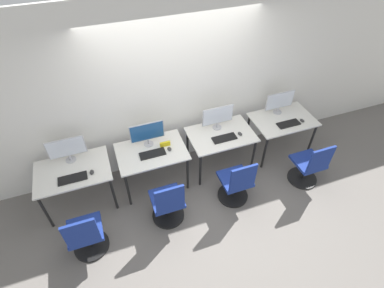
{
  "coord_description": "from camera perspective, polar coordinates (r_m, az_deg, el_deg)",
  "views": [
    {
      "loc": [
        -1.09,
        -2.88,
        3.88
      ],
      "look_at": [
        0.0,
        0.14,
        0.87
      ],
      "focal_mm": 28.0,
      "sensor_mm": 36.0,
      "label": 1
    }
  ],
  "objects": [
    {
      "name": "mouse_far_right",
      "position": [
        5.37,
        20.26,
        4.22
      ],
      "size": [
        0.06,
        0.09,
        0.03
      ],
      "color": "#333333",
      "rests_on": "desk_far_right"
    },
    {
      "name": "desk_right",
      "position": [
        4.88,
        5.52,
        1.21
      ],
      "size": [
        1.04,
        0.71,
        0.72
      ],
      "color": "silver",
      "rests_on": "ground_plane"
    },
    {
      "name": "desk_far_right",
      "position": [
        5.38,
        16.81,
        3.95
      ],
      "size": [
        1.04,
        0.71,
        0.72
      ],
      "color": "silver",
      "rests_on": "ground_plane"
    },
    {
      "name": "placard_left",
      "position": [
        4.58,
        -5.15,
        0.0
      ],
      "size": [
        0.16,
        0.03,
        0.08
      ],
      "color": "yellow",
      "rests_on": "desk_left"
    },
    {
      "name": "mouse_far_left",
      "position": [
        4.43,
        -18.54,
        -5.09
      ],
      "size": [
        0.06,
        0.09,
        0.03
      ],
      "color": "#333333",
      "rests_on": "desk_far_left"
    },
    {
      "name": "office_chair_right",
      "position": [
        4.6,
        8.42,
        -7.55
      ],
      "size": [
        0.48,
        0.48,
        0.88
      ],
      "color": "black",
      "rests_on": "ground_plane"
    },
    {
      "name": "monitor_far_left",
      "position": [
        4.58,
        -22.77,
        -0.85
      ],
      "size": [
        0.52,
        0.15,
        0.4
      ],
      "color": "#B2B2B7",
      "rests_on": "desk_far_left"
    },
    {
      "name": "desk_far_left",
      "position": [
        4.63,
        -21.63,
        -5.36
      ],
      "size": [
        1.04,
        0.71,
        0.72
      ],
      "color": "silver",
      "rests_on": "ground_plane"
    },
    {
      "name": "keyboard_far_left",
      "position": [
        4.45,
        -21.79,
        -6.1
      ],
      "size": [
        0.39,
        0.16,
        0.02
      ],
      "color": "black",
      "rests_on": "desk_far_left"
    },
    {
      "name": "office_chair_left",
      "position": [
        4.34,
        -4.58,
        -11.37
      ],
      "size": [
        0.48,
        0.48,
        0.88
      ],
      "color": "black",
      "rests_on": "ground_plane"
    },
    {
      "name": "keyboard_far_right",
      "position": [
        5.23,
        17.91,
        3.69
      ],
      "size": [
        0.39,
        0.16,
        0.02
      ],
      "color": "black",
      "rests_on": "desk_far_right"
    },
    {
      "name": "office_chair_far_left",
      "position": [
        4.28,
        -19.49,
        -16.21
      ],
      "size": [
        0.48,
        0.48,
        0.88
      ],
      "color": "black",
      "rests_on": "ground_plane"
    },
    {
      "name": "keyboard_right",
      "position": [
        4.74,
        6.18,
        1.11
      ],
      "size": [
        0.39,
        0.16,
        0.02
      ],
      "color": "black",
      "rests_on": "desk_right"
    },
    {
      "name": "monitor_right",
      "position": [
        4.8,
        4.94,
        5.24
      ],
      "size": [
        0.52,
        0.15,
        0.4
      ],
      "color": "#B2B2B7",
      "rests_on": "desk_right"
    },
    {
      "name": "monitor_left",
      "position": [
        4.52,
        -8.53,
        2.11
      ],
      "size": [
        0.52,
        0.15,
        0.4
      ],
      "color": "#B2B2B7",
      "rests_on": "desk_left"
    },
    {
      "name": "desk_left",
      "position": [
        4.61,
        -7.66,
        -2.05
      ],
      "size": [
        1.04,
        0.71,
        0.72
      ],
      "color": "silver",
      "rests_on": "ground_plane"
    },
    {
      "name": "wall_back",
      "position": [
        4.6,
        -2.99,
        10.48
      ],
      "size": [
        12.0,
        0.05,
        2.8
      ],
      "color": "silver",
      "rests_on": "ground_plane"
    },
    {
      "name": "office_chair_far_right",
      "position": [
        5.13,
        21.42,
        -4.01
      ],
      "size": [
        0.48,
        0.48,
        0.88
      ],
      "color": "black",
      "rests_on": "ground_plane"
    },
    {
      "name": "keyboard_left",
      "position": [
        4.49,
        -7.54,
        -1.86
      ],
      "size": [
        0.39,
        0.16,
        0.02
      ],
      "color": "black",
      "rests_on": "desk_left"
    },
    {
      "name": "monitor_far_right",
      "position": [
        5.32,
        16.38,
        7.78
      ],
      "size": [
        0.52,
        0.15,
        0.4
      ],
      "color": "#B2B2B7",
      "rests_on": "desk_far_right"
    },
    {
      "name": "mouse_right",
      "position": [
        4.84,
        9.12,
        1.96
      ],
      "size": [
        0.06,
        0.09,
        0.03
      ],
      "color": "#333333",
      "rests_on": "desk_right"
    },
    {
      "name": "mouse_left",
      "position": [
        4.53,
        -4.34,
        -0.95
      ],
      "size": [
        0.06,
        0.09,
        0.03
      ],
      "color": "#333333",
      "rests_on": "desk_left"
    },
    {
      "name": "ground_plane",
      "position": [
        4.95,
        0.57,
        -8.41
      ],
      "size": [
        20.0,
        20.0,
        0.0
      ],
      "primitive_type": "plane",
      "color": "slate"
    }
  ]
}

